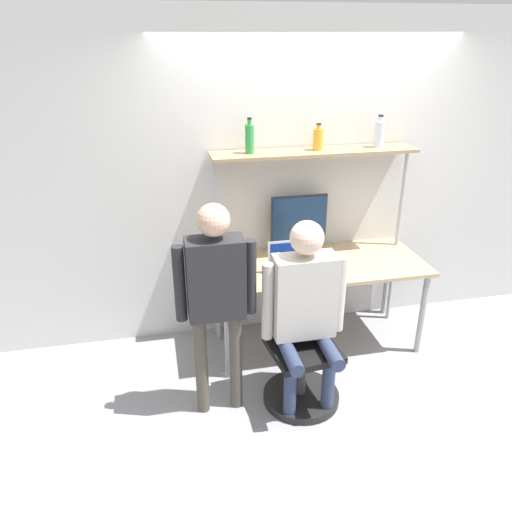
{
  "coord_description": "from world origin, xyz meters",
  "views": [
    {
      "loc": [
        -1.28,
        -3.12,
        2.51
      ],
      "look_at": [
        -0.63,
        -0.1,
        1.11
      ],
      "focal_mm": 35.0,
      "sensor_mm": 36.0,
      "label": 1
    }
  ],
  "objects_px": {
    "monitor": "(299,222)",
    "laptop": "(289,266)",
    "bottle_green": "(250,138)",
    "office_chair": "(300,365)",
    "person_seated": "(306,302)",
    "person_standing": "(216,288)",
    "bottle_clear": "(379,134)",
    "bottle_amber": "(318,139)",
    "cell_phone": "(326,273)"
  },
  "relations": [
    {
      "from": "person_standing",
      "to": "bottle_clear",
      "type": "relative_size",
      "value": 6.06
    },
    {
      "from": "person_seated",
      "to": "bottle_amber",
      "type": "bearing_deg",
      "value": 69.3
    },
    {
      "from": "laptop",
      "to": "person_standing",
      "type": "bearing_deg",
      "value": -141.88
    },
    {
      "from": "laptop",
      "to": "office_chair",
      "type": "distance_m",
      "value": 0.75
    },
    {
      "from": "office_chair",
      "to": "bottle_amber",
      "type": "height_order",
      "value": "bottle_amber"
    },
    {
      "from": "person_standing",
      "to": "cell_phone",
      "type": "bearing_deg",
      "value": 26.42
    },
    {
      "from": "monitor",
      "to": "person_standing",
      "type": "height_order",
      "value": "person_standing"
    },
    {
      "from": "cell_phone",
      "to": "office_chair",
      "type": "relative_size",
      "value": 0.16
    },
    {
      "from": "laptop",
      "to": "cell_phone",
      "type": "height_order",
      "value": "laptop"
    },
    {
      "from": "cell_phone",
      "to": "office_chair",
      "type": "xyz_separation_m",
      "value": [
        -0.33,
        -0.47,
        -0.49
      ]
    },
    {
      "from": "person_seated",
      "to": "bottle_clear",
      "type": "height_order",
      "value": "bottle_clear"
    },
    {
      "from": "monitor",
      "to": "person_seated",
      "type": "bearing_deg",
      "value": -103.58
    },
    {
      "from": "office_chair",
      "to": "person_seated",
      "type": "height_order",
      "value": "person_seated"
    },
    {
      "from": "monitor",
      "to": "bottle_amber",
      "type": "distance_m",
      "value": 0.71
    },
    {
      "from": "monitor",
      "to": "bottle_amber",
      "type": "height_order",
      "value": "bottle_amber"
    },
    {
      "from": "cell_phone",
      "to": "bottle_amber",
      "type": "distance_m",
      "value": 1.06
    },
    {
      "from": "bottle_clear",
      "to": "office_chair",
      "type": "bearing_deg",
      "value": -134.2
    },
    {
      "from": "monitor",
      "to": "bottle_green",
      "type": "bearing_deg",
      "value": -176.35
    },
    {
      "from": "laptop",
      "to": "cell_phone",
      "type": "xyz_separation_m",
      "value": [
        0.29,
        -0.04,
        -0.07
      ]
    },
    {
      "from": "laptop",
      "to": "person_standing",
      "type": "relative_size",
      "value": 0.2
    },
    {
      "from": "monitor",
      "to": "person_seated",
      "type": "relative_size",
      "value": 0.36
    },
    {
      "from": "office_chair",
      "to": "cell_phone",
      "type": "bearing_deg",
      "value": 54.61
    },
    {
      "from": "person_seated",
      "to": "office_chair",
      "type": "bearing_deg",
      "value": 96.72
    },
    {
      "from": "laptop",
      "to": "bottle_green",
      "type": "distance_m",
      "value": 1.03
    },
    {
      "from": "office_chair",
      "to": "bottle_clear",
      "type": "bearing_deg",
      "value": 45.8
    },
    {
      "from": "person_standing",
      "to": "bottle_green",
      "type": "height_order",
      "value": "bottle_green"
    },
    {
      "from": "laptop",
      "to": "bottle_clear",
      "type": "relative_size",
      "value": 1.23
    },
    {
      "from": "person_seated",
      "to": "bottle_clear",
      "type": "xyz_separation_m",
      "value": [
        0.87,
        0.94,
        0.92
      ]
    },
    {
      "from": "office_chair",
      "to": "person_standing",
      "type": "xyz_separation_m",
      "value": [
        -0.59,
        0.01,
        0.7
      ]
    },
    {
      "from": "bottle_amber",
      "to": "monitor",
      "type": "bearing_deg",
      "value": 167.44
    },
    {
      "from": "monitor",
      "to": "laptop",
      "type": "height_order",
      "value": "monitor"
    },
    {
      "from": "cell_phone",
      "to": "office_chair",
      "type": "distance_m",
      "value": 0.75
    },
    {
      "from": "bottle_clear",
      "to": "bottle_green",
      "type": "bearing_deg",
      "value": 180.0
    },
    {
      "from": "person_standing",
      "to": "bottle_amber",
      "type": "relative_size",
      "value": 7.45
    },
    {
      "from": "monitor",
      "to": "person_standing",
      "type": "bearing_deg",
      "value": -132.2
    },
    {
      "from": "monitor",
      "to": "laptop",
      "type": "xyz_separation_m",
      "value": [
        -0.19,
        -0.42,
        -0.2
      ]
    },
    {
      "from": "bottle_clear",
      "to": "bottle_green",
      "type": "distance_m",
      "value": 1.06
    },
    {
      "from": "bottle_amber",
      "to": "office_chair",
      "type": "bearing_deg",
      "value": -111.9
    },
    {
      "from": "monitor",
      "to": "bottle_clear",
      "type": "xyz_separation_m",
      "value": [
        0.64,
        -0.03,
        0.72
      ]
    },
    {
      "from": "monitor",
      "to": "bottle_clear",
      "type": "distance_m",
      "value": 0.96
    },
    {
      "from": "bottle_amber",
      "to": "bottle_green",
      "type": "height_order",
      "value": "bottle_green"
    },
    {
      "from": "laptop",
      "to": "person_standing",
      "type": "distance_m",
      "value": 0.83
    },
    {
      "from": "office_chair",
      "to": "bottle_green",
      "type": "distance_m",
      "value": 1.74
    },
    {
      "from": "bottle_amber",
      "to": "bottle_green",
      "type": "relative_size",
      "value": 0.77
    },
    {
      "from": "bottle_green",
      "to": "laptop",
      "type": "bearing_deg",
      "value": -59.24
    },
    {
      "from": "person_standing",
      "to": "bottle_amber",
      "type": "distance_m",
      "value": 1.51
    },
    {
      "from": "person_seated",
      "to": "bottle_green",
      "type": "relative_size",
      "value": 5.2
    },
    {
      "from": "monitor",
      "to": "bottle_green",
      "type": "distance_m",
      "value": 0.84
    },
    {
      "from": "monitor",
      "to": "cell_phone",
      "type": "xyz_separation_m",
      "value": [
        0.09,
        -0.46,
        -0.27
      ]
    },
    {
      "from": "bottle_clear",
      "to": "person_seated",
      "type": "bearing_deg",
      "value": -132.66
    }
  ]
}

